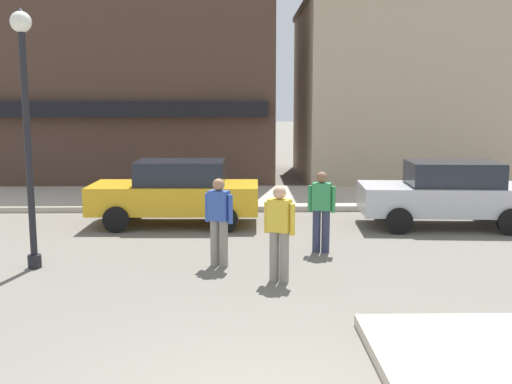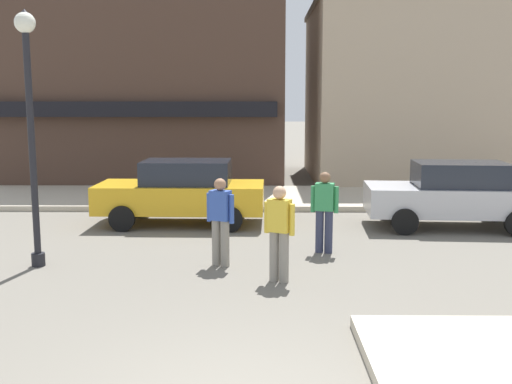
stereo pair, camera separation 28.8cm
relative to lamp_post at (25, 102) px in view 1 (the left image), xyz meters
name	(u,v)px [view 1 (the left image)]	position (x,y,z in m)	size (l,w,h in m)	color
kerb_far	(248,197)	(3.90, 7.35, -2.88)	(80.00, 4.00, 0.15)	#B7AD99
lamp_post	(25,102)	(0.00, 0.00, 0.00)	(0.36, 0.36, 4.54)	black
parked_car_nearest	(177,192)	(2.15, 3.74, -2.15)	(4.03, 1.94, 1.56)	gold
parked_car_second	(447,193)	(8.61, 3.38, -2.15)	(4.10, 2.08, 1.56)	#B7B7BC
pedestrian_crossing_near	(219,219)	(3.33, 0.04, -2.09)	(0.54, 0.35, 1.61)	gray
pedestrian_crossing_far	(321,209)	(5.31, 1.02, -2.09)	(0.56, 0.30, 1.61)	#2D334C
pedestrian_kerb_side	(279,230)	(4.36, -0.91, -2.09)	(0.53, 0.36, 1.61)	gray
building_corner_shop	(136,75)	(-0.34, 12.91, 0.98)	(10.68, 7.62, 7.87)	#473328
building_storefront_left_near	(396,93)	(9.68, 12.74, 0.32)	(7.48, 7.54, 6.56)	tan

